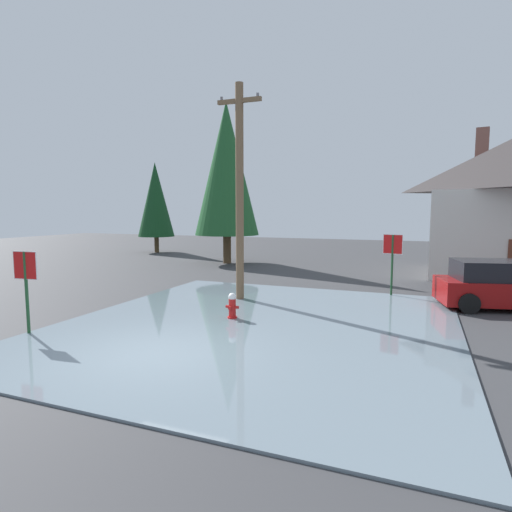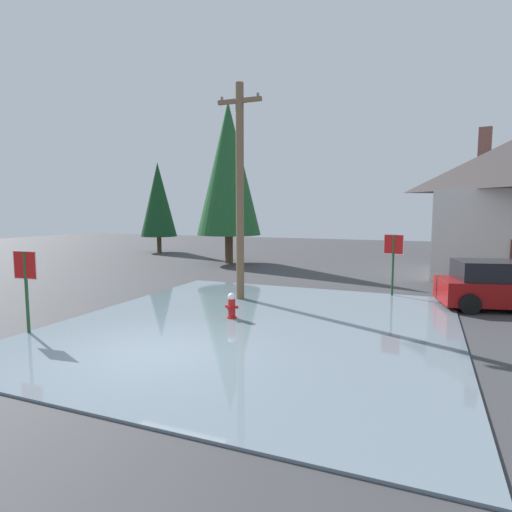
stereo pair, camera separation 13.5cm
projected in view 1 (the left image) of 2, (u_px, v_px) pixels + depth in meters
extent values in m
cube|color=#38383A|center=(154.00, 357.00, 9.33)|extent=(80.00, 80.00, 0.10)
cube|color=slate|center=(258.00, 324.00, 11.71)|extent=(10.49, 11.62, 0.05)
cube|color=silver|center=(164.00, 378.00, 8.00)|extent=(4.42, 0.35, 0.01)
cylinder|color=#1E4C28|center=(27.00, 294.00, 10.69)|extent=(0.08, 0.08, 2.14)
cube|color=white|center=(25.00, 265.00, 10.62)|extent=(0.72, 0.09, 0.72)
cube|color=red|center=(25.00, 265.00, 10.62)|extent=(0.68, 0.09, 0.68)
cylinder|color=red|center=(232.00, 318.00, 12.31)|extent=(0.29, 0.29, 0.10)
cylinder|color=red|center=(232.00, 308.00, 12.28)|extent=(0.21, 0.21, 0.52)
sphere|color=white|center=(232.00, 297.00, 12.25)|extent=(0.23, 0.23, 0.23)
cylinder|color=red|center=(228.00, 306.00, 12.33)|extent=(0.10, 0.09, 0.09)
cylinder|color=red|center=(237.00, 307.00, 12.22)|extent=(0.10, 0.09, 0.09)
cylinder|color=red|center=(230.00, 308.00, 12.14)|extent=(0.10, 0.10, 0.10)
cylinder|color=brown|center=(240.00, 194.00, 14.67)|extent=(0.28, 0.28, 7.51)
cube|color=brown|center=(239.00, 101.00, 14.33)|extent=(1.60, 0.14, 0.14)
cylinder|color=slate|center=(222.00, 99.00, 14.57)|extent=(0.10, 0.10, 0.12)
cylinder|color=slate|center=(258.00, 95.00, 14.08)|extent=(0.10, 0.10, 0.12)
cylinder|color=#1E4C28|center=(392.00, 266.00, 15.59)|extent=(0.08, 0.08, 2.30)
cube|color=white|center=(393.00, 244.00, 15.50)|extent=(0.71, 0.21, 0.73)
cube|color=red|center=(393.00, 244.00, 15.50)|extent=(0.67, 0.21, 0.69)
cube|color=brown|center=(482.00, 152.00, 21.26)|extent=(0.68, 0.68, 2.41)
cube|color=maroon|center=(504.00, 292.00, 13.67)|extent=(4.31, 2.66, 0.77)
cube|color=black|center=(495.00, 270.00, 13.65)|extent=(2.70, 2.09, 0.63)
cylinder|color=black|center=(451.00, 292.00, 14.79)|extent=(0.67, 0.36, 0.64)
cylinder|color=black|center=(469.00, 304.00, 13.01)|extent=(0.67, 0.36, 0.64)
cylinder|color=#4C3823|center=(157.00, 244.00, 32.36)|extent=(0.34, 0.34, 1.23)
cone|color=#143D1E|center=(156.00, 200.00, 32.00)|extent=(2.74, 2.74, 5.61)
cylinder|color=#4C3823|center=(227.00, 249.00, 25.60)|extent=(0.48, 0.48, 1.73)
cone|color=#1E5128|center=(227.00, 169.00, 25.09)|extent=(3.86, 3.86, 7.90)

